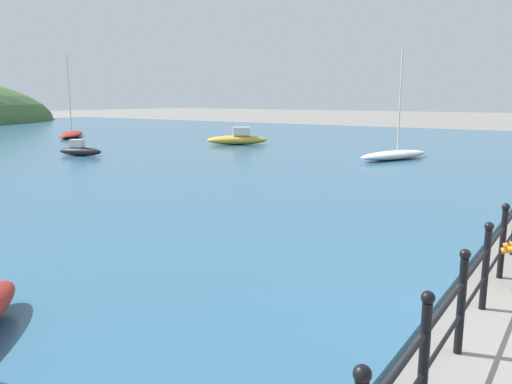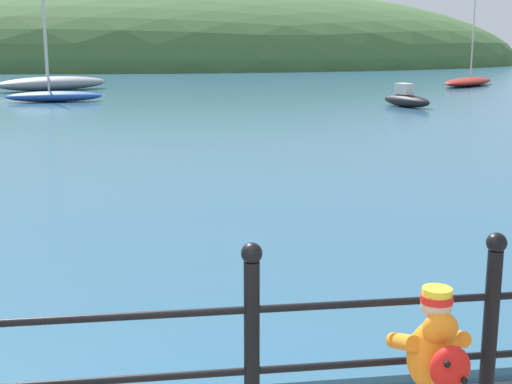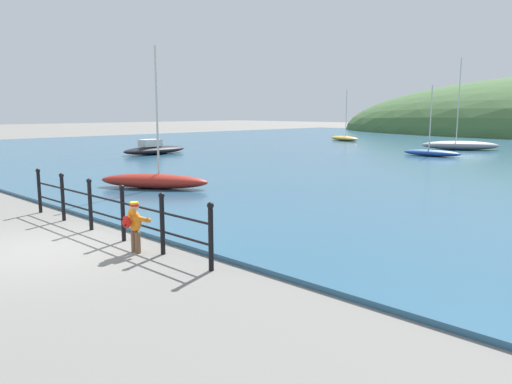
{
  "view_description": "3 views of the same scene",
  "coord_description": "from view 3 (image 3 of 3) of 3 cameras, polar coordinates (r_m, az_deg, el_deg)",
  "views": [
    {
      "loc": [
        -6.3,
        0.48,
        2.8
      ],
      "look_at": [
        1.8,
        5.97,
        0.95
      ],
      "focal_mm": 35.0,
      "sensor_mm": 36.0,
      "label": 1
    },
    {
      "loc": [
        0.13,
        -2.21,
        2.3
      ],
      "look_at": [
        1.04,
        4.02,
        0.95
      ],
      "focal_mm": 50.0,
      "sensor_mm": 36.0,
      "label": 2
    },
    {
      "loc": [
        9.88,
        -3.88,
        2.73
      ],
      "look_at": [
        2.45,
        3.67,
        1.01
      ],
      "focal_mm": 35.0,
      "sensor_mm": 36.0,
      "label": 3
    }
  ],
  "objects": [
    {
      "name": "ground_plane",
      "position": [
        10.96,
        -23.38,
        -5.97
      ],
      "size": [
        200.0,
        200.0,
        0.0
      ],
      "primitive_type": "plane",
      "color": "slate"
    },
    {
      "name": "iron_railing",
      "position": [
        11.5,
        -16.8,
        -1.62
      ],
      "size": [
        7.26,
        0.12,
        1.21
      ],
      "color": "black",
      "rests_on": "ground"
    },
    {
      "name": "child_in_coat",
      "position": [
        9.93,
        -13.75,
        -3.38
      ],
      "size": [
        0.39,
        0.53,
        1.0
      ],
      "color": "brown",
      "rests_on": "ground"
    },
    {
      "name": "boat_green_fishing",
      "position": [
        31.55,
        -11.53,
        4.84
      ],
      "size": [
        1.81,
        4.6,
        5.44
      ],
      "color": "black",
      "rests_on": "water"
    },
    {
      "name": "boat_red_dinghy",
      "position": [
        45.92,
        10.06,
        6.09
      ],
      "size": [
        3.95,
        2.51,
        4.51
      ],
      "color": "gold",
      "rests_on": "water"
    },
    {
      "name": "boat_twin_mast",
      "position": [
        31.28,
        19.43,
        4.29
      ],
      "size": [
        3.46,
        1.27,
        4.11
      ],
      "color": "#1E4793",
      "rests_on": "water"
    },
    {
      "name": "boat_nearest_quay",
      "position": [
        37.08,
        22.26,
        4.98
      ],
      "size": [
        5.14,
        3.91,
        6.15
      ],
      "color": "gray",
      "rests_on": "water"
    },
    {
      "name": "boat_mid_harbor",
      "position": [
        17.52,
        -11.6,
        1.32
      ],
      "size": [
        3.78,
        2.89,
        4.77
      ],
      "color": "maroon",
      "rests_on": "water"
    }
  ]
}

